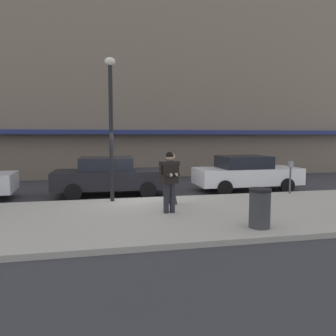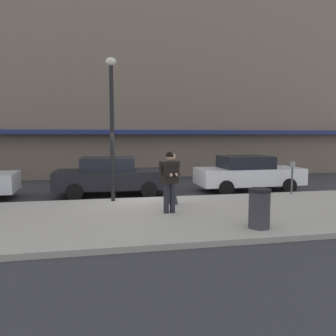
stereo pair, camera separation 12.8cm
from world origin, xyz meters
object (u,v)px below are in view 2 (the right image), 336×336
Objects in this scene: parked_sedan_mid at (111,176)px; street_lamp_post at (112,114)px; parked_sedan_far at (248,173)px; man_texting_on_phone at (170,175)px; trash_bin at (259,208)px; pedestrian_with_bag at (173,175)px; parking_meter at (292,173)px.

parked_sedan_mid is 0.93× the size of street_lamp_post.
parked_sedan_far is 5.70m from man_texting_on_phone.
street_lamp_post is 4.98× the size of trash_bin.
pedestrian_with_bag is at bearing 73.89° from man_texting_on_phone.
parked_sedan_far reaches higher than trash_bin.
street_lamp_post is 7.23m from parking_meter.
parked_sedan_far is at bearing 33.90° from pedestrian_with_bag.
parked_sedan_mid reaches higher than parking_meter.
parking_meter is at bearing -14.95° from parked_sedan_mid.
parked_sedan_far is (5.81, -0.21, 0.00)m from parked_sedan_mid.
street_lamp_post reaches higher than parked_sedan_far.
parked_sedan_far is 0.93× the size of street_lamp_post.
parking_meter is (1.09, -1.63, 0.18)m from parked_sedan_far.
trash_bin is at bearing -60.09° from parked_sedan_mid.
pedestrian_with_bag is 1.74× the size of trash_bin.
parked_sedan_mid is 4.65× the size of trash_bin.
trash_bin is (1.86, -1.98, -0.62)m from man_texting_on_phone.
parked_sedan_far is at bearing 67.68° from trash_bin.
street_lamp_post is (-5.81, -1.68, 2.35)m from parked_sedan_far.
street_lamp_post reaches higher than pedestrian_with_bag.
parked_sedan_mid is 2.68× the size of pedestrian_with_bag.
pedestrian_with_bag is at bearing -168.87° from parking_meter.
parking_meter is (6.90, 0.05, -2.17)m from street_lamp_post.
parking_meter is at bearing -56.33° from parked_sedan_far.
man_texting_on_phone reaches higher than trash_bin.
man_texting_on_phone is (-4.23, -3.80, 0.46)m from parked_sedan_far.
trash_bin is at bearing -46.80° from man_texting_on_phone.
street_lamp_post reaches higher than man_texting_on_phone.
pedestrian_with_bag reaches higher than parking_meter.
man_texting_on_phone is 1.42× the size of parking_meter.
man_texting_on_phone reaches higher than parked_sedan_far.
street_lamp_post is 5.90m from trash_bin.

